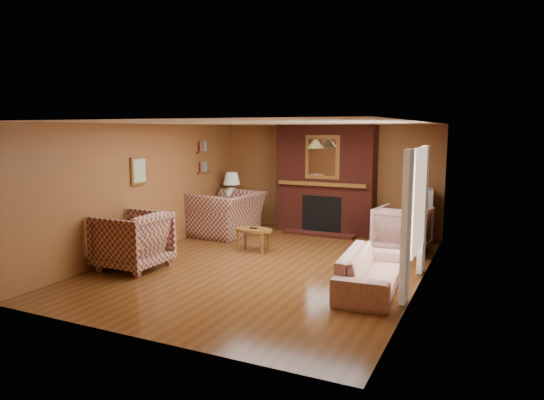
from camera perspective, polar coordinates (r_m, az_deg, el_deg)
The scene contains 20 objects.
floor at distance 8.35m, azimuth -0.49°, elevation -7.65°, with size 6.50×6.50×0.00m, color #4C2C10.
ceiling at distance 8.03m, azimuth -0.52°, elevation 9.05°, with size 6.50×6.50×0.00m, color white.
wall_back at distance 11.11m, azimuth 6.76°, elevation 2.58°, with size 6.50×6.50×0.00m, color brown.
wall_front at distance 5.40m, azimuth -15.59°, elevation -3.69°, with size 6.50×6.50×0.00m, color brown.
wall_left at distance 9.45m, azimuth -14.32°, elevation 1.39°, with size 6.50×6.50×0.00m, color brown.
wall_right at distance 7.39m, azimuth 17.27°, elevation -0.59°, with size 6.50×6.50×0.00m, color brown.
fireplace at distance 10.86m, azimuth 6.32°, elevation 2.36°, with size 2.20×0.82×2.40m.
window_right at distance 7.21m, azimuth 16.65°, elevation -1.37°, with size 0.10×1.85×2.00m.
bookshelf at distance 10.90m, azimuth -7.82°, elevation 4.92°, with size 0.09×0.55×0.71m.
botanical_print at distance 9.16m, azimuth -15.42°, elevation 3.34°, with size 0.05×0.40×0.50m.
pendant_light at distance 10.16m, azimuth 5.14°, elevation 6.60°, with size 0.36×0.36×0.48m.
plaid_loveseat at distance 10.65m, azimuth -5.31°, elevation -1.62°, with size 1.44×1.26×0.94m, color maroon.
plaid_armchair at distance 8.37m, azimuth -16.12°, elevation -4.60°, with size 1.01×1.04×0.95m, color maroon.
floral_sofa at distance 7.18m, azimuth 11.56°, elevation -8.16°, with size 1.91×0.75×0.56m, color #C4B998.
floral_armchair at distance 9.43m, azimuth 15.12°, elevation -3.36°, with size 0.93×0.96×0.87m, color #C4B998.
coffee_table at distance 9.21m, azimuth -2.19°, elevation -3.77°, with size 0.76×0.47×0.45m.
side_table at distance 11.35m, azimuth -4.73°, elevation -1.71°, with size 0.49×0.49×0.66m, color brown.
table_lamp at distance 11.25m, azimuth -4.77°, elevation 1.78°, with size 0.40×0.40×0.66m.
tv_stand at distance 10.33m, azimuth 16.74°, elevation -3.13°, with size 0.57×0.52×0.62m, color black.
crt_tv at distance 10.24m, azimuth 16.86°, elevation -0.08°, with size 0.61×0.60×0.49m.
Camera 1 is at (3.47, -7.24, 2.29)m, focal length 32.00 mm.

